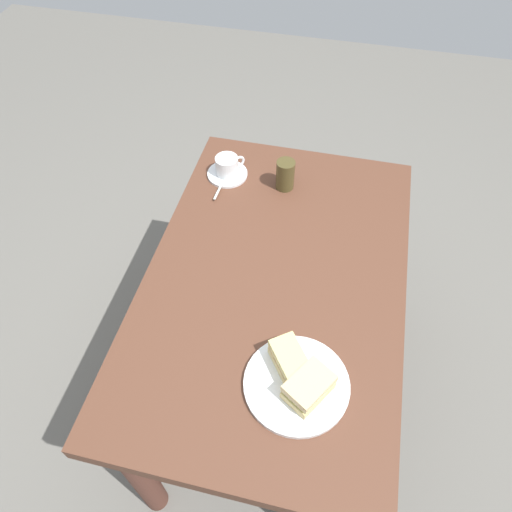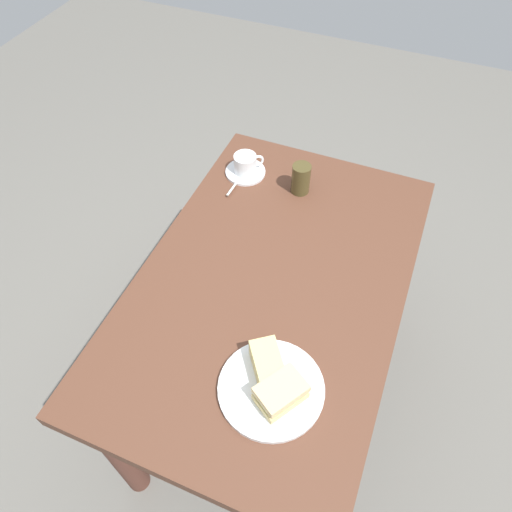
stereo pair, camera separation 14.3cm
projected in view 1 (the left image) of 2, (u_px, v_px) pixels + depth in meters
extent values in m
plane|color=#63615A|center=(270.00, 384.00, 2.01)|extent=(6.00, 6.00, 0.00)
cube|color=#543223|center=(275.00, 282.00, 1.44)|extent=(1.21, 0.76, 0.05)
cylinder|color=#553026|center=(368.00, 249.00, 2.01)|extent=(0.08, 0.08, 0.71)
cylinder|color=#553026|center=(139.00, 472.00, 1.45)|extent=(0.08, 0.08, 0.71)
cylinder|color=#553026|center=(229.00, 225.00, 2.10)|extent=(0.08, 0.08, 0.71)
cylinder|color=white|center=(297.00, 384.00, 1.20)|extent=(0.27, 0.27, 0.01)
cube|color=#DABF7B|center=(308.00, 390.00, 1.17)|extent=(0.14, 0.13, 0.02)
cube|color=#6A974D|center=(309.00, 387.00, 1.15)|extent=(0.13, 0.12, 0.01)
cube|color=#D5BA82|center=(309.00, 384.00, 1.14)|extent=(0.14, 0.13, 0.02)
cube|color=#D6BF7C|center=(289.00, 363.00, 1.21)|extent=(0.13, 0.12, 0.03)
cube|color=#B86155|center=(290.00, 360.00, 1.20)|extent=(0.12, 0.11, 0.01)
cube|color=#D4C67A|center=(290.00, 357.00, 1.18)|extent=(0.13, 0.12, 0.03)
cylinder|color=white|center=(227.00, 174.00, 1.70)|extent=(0.14, 0.14, 0.01)
cylinder|color=white|center=(227.00, 166.00, 1.67)|extent=(0.08, 0.08, 0.07)
cylinder|color=#9C7855|center=(227.00, 159.00, 1.65)|extent=(0.07, 0.07, 0.01)
torus|color=white|center=(239.00, 162.00, 1.68)|extent=(0.04, 0.04, 0.05)
cube|color=silver|center=(218.00, 192.00, 1.63)|extent=(0.08, 0.01, 0.00)
ellipsoid|color=silver|center=(222.00, 183.00, 1.66)|extent=(0.03, 0.02, 0.01)
cylinder|color=#463D1F|center=(285.00, 175.00, 1.62)|extent=(0.06, 0.06, 0.11)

